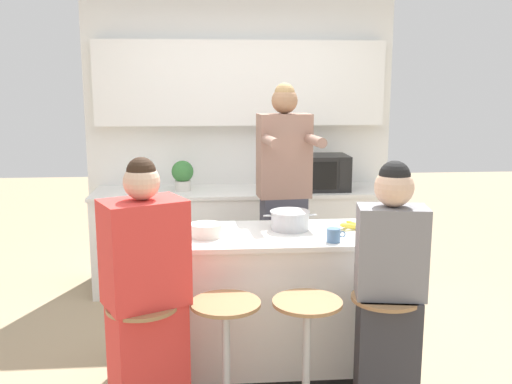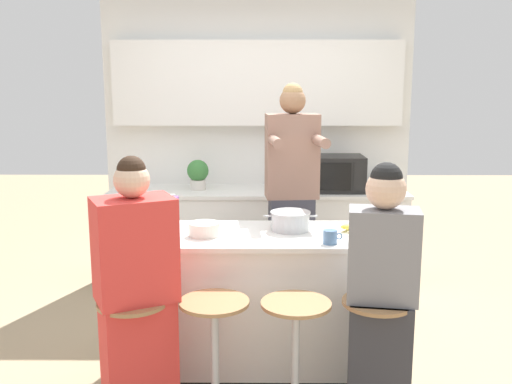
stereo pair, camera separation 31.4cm
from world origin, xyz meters
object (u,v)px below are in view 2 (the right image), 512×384
object	(u,v)px
person_wrapped_blanket	(137,299)
person_seated_near	(381,304)
fruit_bowl	(204,229)
potted_plant	(198,173)
bar_stool_rightmost	(375,356)
juice_carton	(173,210)
person_cooking	(291,207)
bar_stool_center_left	(215,356)
kitchen_island	(256,300)
bar_stool_center_right	(295,358)
microwave	(336,173)
banana_bunch	(351,227)
cooking_pot	(290,221)
bar_stool_leftmost	(135,356)
coffee_cup_near	(330,237)

from	to	relation	value
person_wrapped_blanket	person_seated_near	bearing A→B (deg)	-25.79
fruit_bowl	potted_plant	size ratio (longest dim) A/B	0.73
fruit_bowl	bar_stool_rightmost	bearing A→B (deg)	-29.44
bar_stool_rightmost	person_seated_near	world-z (taller)	person_seated_near
bar_stool_rightmost	potted_plant	distance (m)	2.53
juice_carton	potted_plant	bearing A→B (deg)	88.92
person_cooking	potted_plant	size ratio (longest dim) A/B	6.83
bar_stool_center_left	person_seated_near	xyz separation A→B (m)	(0.88, 0.02, 0.29)
kitchen_island	person_seated_near	size ratio (longest dim) A/B	1.13
bar_stool_center_right	person_wrapped_blanket	world-z (taller)	person_wrapped_blanket
microwave	person_cooking	bearing A→B (deg)	-118.00
bar_stool_center_left	person_seated_near	distance (m)	0.93
bar_stool_center_right	fruit_bowl	bearing A→B (deg)	133.20
bar_stool_center_left	person_cooking	distance (m)	1.48
person_cooking	potted_plant	distance (m)	1.16
kitchen_island	bar_stool_rightmost	bearing A→B (deg)	-43.07
banana_bunch	person_cooking	bearing A→B (deg)	118.43
bar_stool_center_right	microwave	world-z (taller)	microwave
bar_stool_center_left	banana_bunch	xyz separation A→B (m)	(0.82, 0.66, 0.55)
person_seated_near	microwave	distance (m)	2.13
bar_stool_rightmost	potted_plant	xyz separation A→B (m)	(-1.17, 2.14, 0.66)
kitchen_island	potted_plant	world-z (taller)	potted_plant
bar_stool_center_left	cooking_pot	world-z (taller)	cooking_pot
kitchen_island	banana_bunch	distance (m)	0.77
microwave	potted_plant	world-z (taller)	microwave
person_cooking	juice_carton	xyz separation A→B (m)	(-0.81, -0.46, 0.08)
cooking_pot	banana_bunch	size ratio (longest dim) A/B	1.95
person_cooking	person_wrapped_blanket	bearing A→B (deg)	-130.05
bar_stool_leftmost	microwave	xyz separation A→B (m)	(1.34, 2.12, 0.67)
cooking_pot	fruit_bowl	bearing A→B (deg)	-165.57
bar_stool_leftmost	juice_carton	size ratio (longest dim) A/B	3.43
person_cooking	person_wrapped_blanket	distance (m)	1.58
person_seated_near	potted_plant	xyz separation A→B (m)	(-1.20, 2.13, 0.37)
kitchen_island	banana_bunch	xyz separation A→B (m)	(0.60, 0.05, 0.47)
person_wrapped_blanket	coffee_cup_near	xyz separation A→B (m)	(1.06, 0.36, 0.25)
bar_stool_leftmost	person_cooking	distance (m)	1.68
fruit_bowl	coffee_cup_near	bearing A→B (deg)	-13.07
bar_stool_rightmost	coffee_cup_near	distance (m)	0.70
bar_stool_center_right	person_cooking	distance (m)	1.42
bar_stool_center_right	person_cooking	world-z (taller)	person_cooking
fruit_bowl	microwave	world-z (taller)	microwave
person_seated_near	kitchen_island	bearing A→B (deg)	147.44
juice_carton	person_wrapped_blanket	bearing A→B (deg)	-95.33
bar_stool_center_right	coffee_cup_near	xyz separation A→B (m)	(0.22, 0.39, 0.56)
bar_stool_center_right	person_wrapped_blanket	distance (m)	0.90
kitchen_island	person_cooking	world-z (taller)	person_cooking
person_cooking	person_seated_near	world-z (taller)	person_cooking
kitchen_island	bar_stool_center_right	xyz separation A→B (m)	(0.22, -0.63, -0.08)
person_wrapped_blanket	coffee_cup_near	world-z (taller)	person_wrapped_blanket
fruit_bowl	juice_carton	distance (m)	0.38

